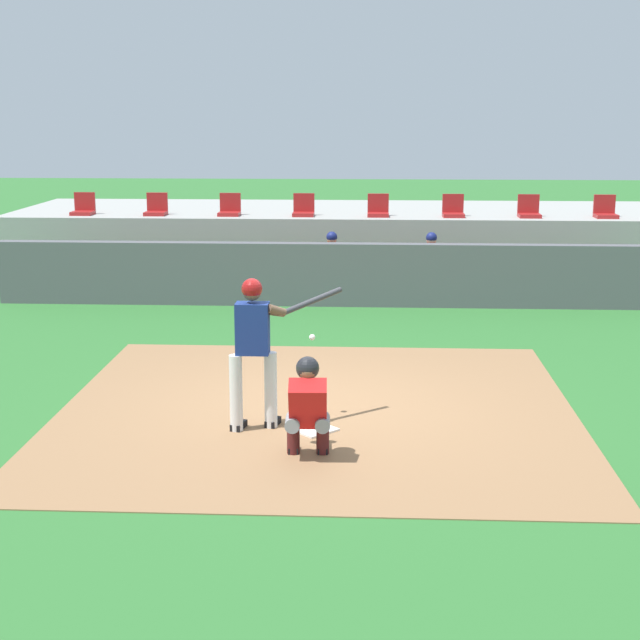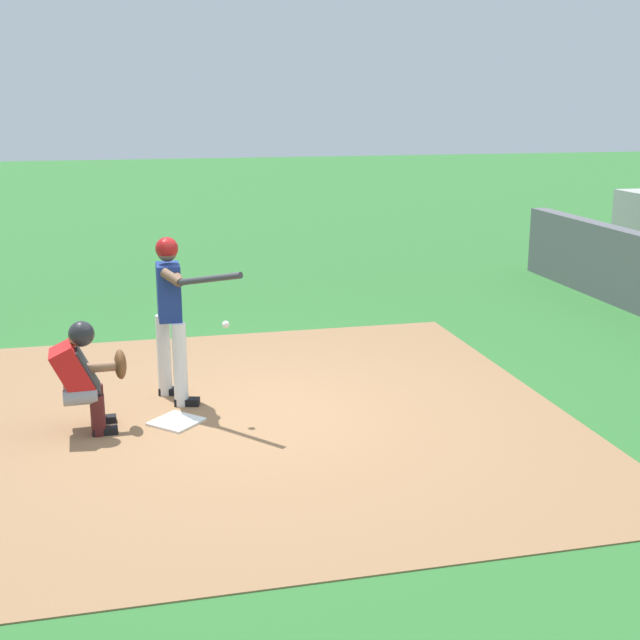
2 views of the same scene
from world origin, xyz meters
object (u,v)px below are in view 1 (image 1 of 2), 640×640
Objects in this scene: batter_at_plate at (255,344)px; stadium_seat_4 at (378,210)px; dugout_player_0 at (331,264)px; stadium_seat_0 at (84,208)px; stadium_seat_6 at (529,211)px; stadium_seat_3 at (304,210)px; dugout_player_1 at (431,264)px; stadium_seat_5 at (453,210)px; home_plate at (313,429)px; stadium_seat_2 at (230,209)px; stadium_seat_1 at (156,209)px; catcher_crouched at (307,403)px; stadium_seat_7 at (605,211)px.

batter_at_plate is 3.76× the size of stadium_seat_4.
stadium_seat_0 is at bearing 159.93° from dugout_player_0.
stadium_seat_0 is at bearing 180.00° from stadium_seat_6.
dugout_player_0 is at bearing -114.58° from stadium_seat_4.
batter_at_plate is at bearing -89.21° from stadium_seat_3.
stadium_seat_0 is (-7.55, 2.03, 0.86)m from dugout_player_1.
dugout_player_1 is at bearing -15.09° from stadium_seat_0.
stadium_seat_5 is 1.63m from stadium_seat_6.
home_plate is 10.32m from stadium_seat_4.
stadium_seat_0 is 3.25m from stadium_seat_2.
batter_at_plate is 10.31m from stadium_seat_2.
stadium_seat_3 is at bearing 90.79° from batter_at_plate.
stadium_seat_1 is at bearing 180.00° from stadium_seat_6.
stadium_seat_0 is (-5.69, 10.18, 1.51)m from home_plate.
catcher_crouched is at bearing -94.29° from stadium_seat_4.
stadium_seat_3 and stadium_seat_4 have the same top height.
stadium_seat_2 is 6.50m from stadium_seat_6.
home_plate is at bearing -102.86° from dugout_player_1.
stadium_seat_0 and stadium_seat_4 have the same top height.
dugout_player_0 is at bearing -27.29° from stadium_seat_1.
stadium_seat_6 is (1.63, 0.00, 0.00)m from stadium_seat_5.
stadium_seat_5 is at bearing 180.00° from stadium_seat_6.
stadium_seat_2 is (-2.44, 10.18, 1.51)m from home_plate.
stadium_seat_1 and stadium_seat_4 have the same top height.
stadium_seat_2 reaches higher than home_plate.
stadium_seat_7 is at bearing 0.00° from stadium_seat_4.
stadium_seat_5 is 3.25m from stadium_seat_7.
stadium_seat_0 is at bearing 119.19° from home_plate.
catcher_crouched is 11.79m from stadium_seat_1.
stadium_seat_3 is (1.62, 0.00, 0.00)m from stadium_seat_2.
stadium_seat_0 is 1.00× the size of stadium_seat_6.
batter_at_plate is 10.16m from stadium_seat_3.
batter_at_plate is at bearing 176.90° from home_plate.
dugout_player_1 is (2.53, 8.11, -0.36)m from batter_at_plate.
stadium_seat_0 is 8.12m from stadium_seat_5.
stadium_seat_5 is at bearing 38.52° from dugout_player_0.
stadium_seat_0 is (-5.67, 11.04, 0.93)m from catcher_crouched.
stadium_seat_0 reaches higher than dugout_player_1.
stadium_seat_5 is at bearing 72.95° from batter_at_plate.
batter_at_plate is at bearing -122.09° from stadium_seat_7.
stadium_seat_7 is at bearing 0.00° from stadium_seat_1.
home_plate is at bearing -68.24° from stadium_seat_1.
stadium_seat_2 is (-2.32, 2.03, 0.86)m from dugout_player_0.
batter_at_plate is 8.13m from dugout_player_0.
stadium_seat_6 is at bearing 25.95° from dugout_player_0.
stadium_seat_1 and stadium_seat_5 have the same top height.
stadium_seat_7 is at bearing 0.00° from stadium_seat_5.
batter_at_plate is at bearing 126.37° from catcher_crouched.
stadium_seat_0 and stadium_seat_2 have the same top height.
stadium_seat_0 is at bearing 180.00° from stadium_seat_2.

